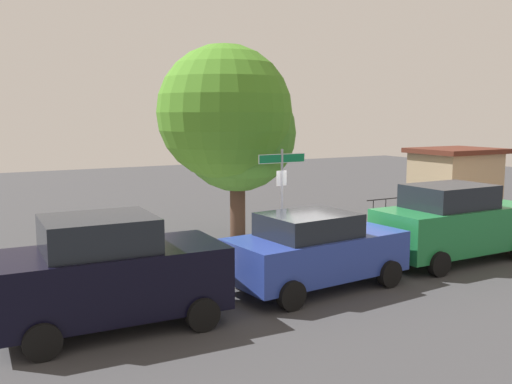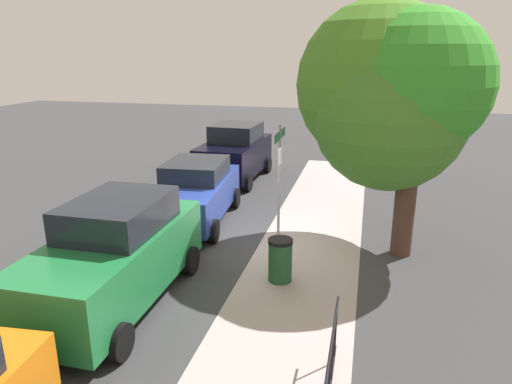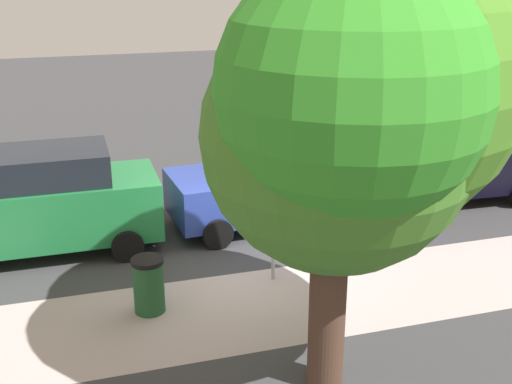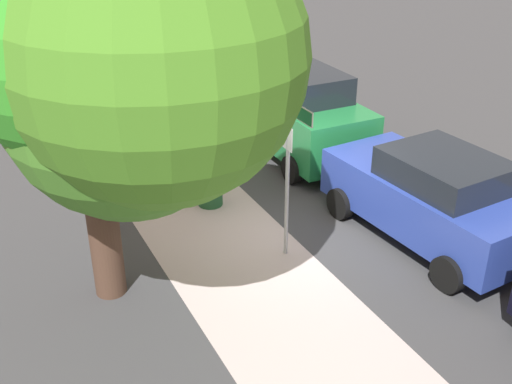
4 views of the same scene
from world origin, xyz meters
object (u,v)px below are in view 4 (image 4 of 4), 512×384
(street_sign, at_px, (288,143))
(car_green, at_px, (295,111))
(utility_shed, at_px, (5,63))
(trash_bin, at_px, (210,183))
(car_blue, at_px, (432,196))
(shade_tree, at_px, (128,66))
(car_orange, at_px, (221,70))

(street_sign, xyz_separation_m, car_green, (4.06, -2.48, -1.14))
(car_green, height_order, utility_shed, utility_shed)
(car_green, bearing_deg, trash_bin, 119.38)
(car_blue, distance_m, trash_bin, 4.46)
(street_sign, relative_size, car_blue, 0.70)
(trash_bin, bearing_deg, car_blue, -134.46)
(shade_tree, bearing_deg, utility_shed, 3.84)
(car_green, distance_m, utility_shed, 8.89)
(car_green, relative_size, utility_shed, 1.35)
(car_green, bearing_deg, utility_shed, 41.28)
(shade_tree, height_order, utility_shed, shade_tree)
(utility_shed, bearing_deg, street_sign, -162.40)
(shade_tree, bearing_deg, trash_bin, -39.75)
(street_sign, bearing_deg, car_orange, -16.47)
(car_orange, bearing_deg, car_blue, 175.72)
(car_blue, xyz_separation_m, car_green, (4.80, 0.19, 0.15))
(street_sign, height_order, car_green, street_sign)
(utility_shed, distance_m, trash_bin, 8.88)
(shade_tree, bearing_deg, car_blue, -95.42)
(car_blue, distance_m, car_orange, 9.60)
(car_orange, bearing_deg, trash_bin, 149.77)
(car_blue, relative_size, car_orange, 1.03)
(shade_tree, xyz_separation_m, trash_bin, (2.60, -2.16, -3.40))
(street_sign, bearing_deg, car_blue, -105.53)
(car_blue, relative_size, car_green, 0.94)
(car_orange, xyz_separation_m, trash_bin, (-6.49, 3.12, -0.35))
(street_sign, relative_size, shade_tree, 0.50)
(shade_tree, bearing_deg, car_green, -50.17)
(car_blue, xyz_separation_m, trash_bin, (3.11, 3.17, -0.41))
(car_green, xyz_separation_m, utility_shed, (6.66, 5.88, 0.28))
(street_sign, distance_m, car_blue, 3.05)
(shade_tree, xyz_separation_m, car_green, (4.29, -5.14, -2.84))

